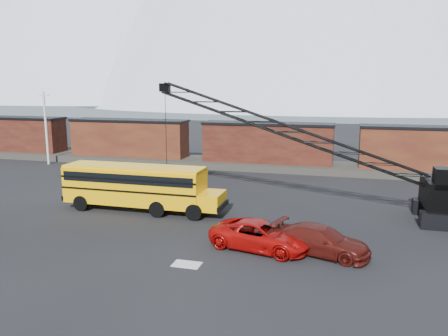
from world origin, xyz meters
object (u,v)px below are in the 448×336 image
Objects in this scene: maroon_suv at (321,240)px; crawler_crane at (318,143)px; red_pickup at (261,235)px; school_bus at (139,186)px.

crawler_crane reaches higher than maroon_suv.
red_pickup is 3.16m from maroon_suv.
maroon_suv is at bearing -84.32° from crawler_crane.
school_bus is 12.72m from crawler_crane.
maroon_suv is at bearing -20.79° from school_bus.
crawler_crane is at bearing -5.30° from red_pickup.
maroon_suv is (3.16, 0.13, -0.02)m from red_pickup.
red_pickup is at bearing -107.30° from crawler_crane.
crawler_crane is at bearing 22.78° from maroon_suv.
red_pickup is (9.62, -4.99, -1.03)m from school_bus.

